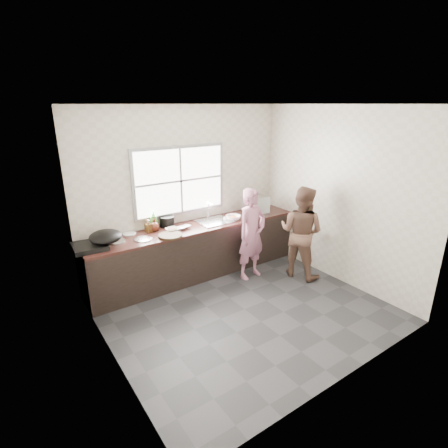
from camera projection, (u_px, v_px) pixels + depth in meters
floor at (245, 310)px, 4.85m from camera, size 3.60×3.20×0.01m
ceiling at (249, 104)px, 3.97m from camera, size 3.60×3.20×0.01m
wall_back at (186, 192)px, 5.66m from camera, size 3.60×0.01×2.70m
wall_left at (102, 249)px, 3.44m from camera, size 0.01×3.20×2.70m
wall_right at (339, 197)px, 5.37m from camera, size 0.01×3.20×2.70m
wall_front at (356, 262)px, 3.16m from camera, size 3.60×0.01×2.70m
cabinet at (197, 251)px, 5.72m from camera, size 3.60×0.62×0.82m
countertop at (196, 227)px, 5.58m from camera, size 3.60×0.64×0.04m
sink at (215, 221)px, 5.76m from camera, size 0.55×0.45×0.02m
faucet at (208, 210)px, 5.87m from camera, size 0.02×0.02×0.30m
window_frame at (180, 181)px, 5.53m from camera, size 1.60×0.05×1.10m
window_glazing at (181, 181)px, 5.51m from camera, size 1.50×0.01×1.00m
woman at (252, 237)px, 5.57m from camera, size 0.54×0.38×1.38m
person_side at (301, 232)px, 5.60m from camera, size 0.78×0.88×1.50m
cutting_board at (170, 236)px, 5.10m from camera, size 0.46×0.46×0.03m
cleaver at (184, 226)px, 5.41m from camera, size 0.24×0.16×0.01m
bowl_mince at (172, 230)px, 5.32m from camera, size 0.21×0.21×0.05m
bowl_crabs at (233, 218)px, 5.84m from camera, size 0.22×0.22×0.06m
bowl_held at (227, 218)px, 5.83m from camera, size 0.20×0.20×0.05m
black_pot at (167, 221)px, 5.51m from camera, size 0.28×0.28×0.16m
plate_food at (129, 234)px, 5.20m from camera, size 0.24×0.24×0.02m
bottle_green at (154, 220)px, 5.37m from camera, size 0.12×0.12×0.30m
bottle_brown_tall at (148, 226)px, 5.27m from camera, size 0.10×0.10×0.18m
bottle_brown_short at (154, 225)px, 5.32m from camera, size 0.18×0.18×0.17m
glass_jar at (151, 227)px, 5.38m from camera, size 0.07×0.07×0.09m
burner at (90, 246)px, 4.68m from camera, size 0.46×0.46×0.06m
wok at (106, 237)px, 4.71m from camera, size 0.57×0.57×0.17m
dish_rack at (255, 206)px, 6.09m from camera, size 0.44×0.32×0.32m
pot_lid_left at (116, 241)px, 4.92m from camera, size 0.31×0.31×0.01m
pot_lid_right at (143, 239)px, 5.00m from camera, size 0.32×0.32×0.01m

